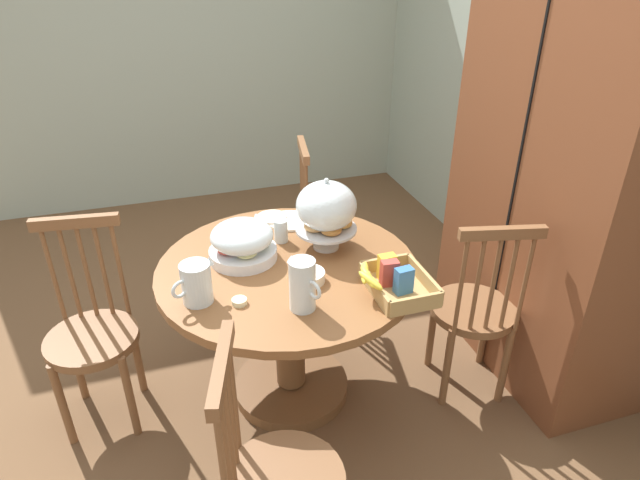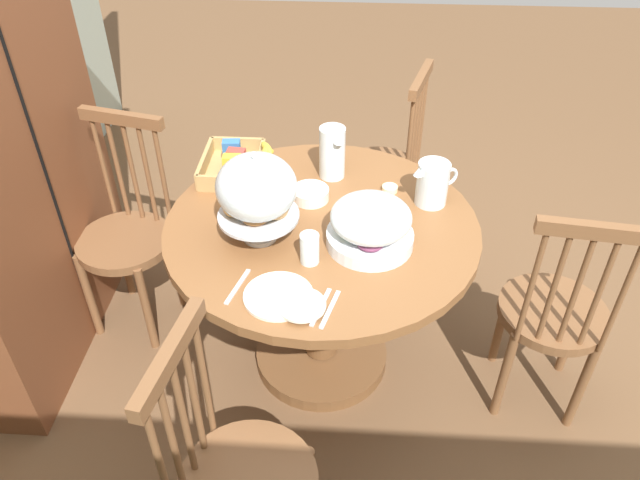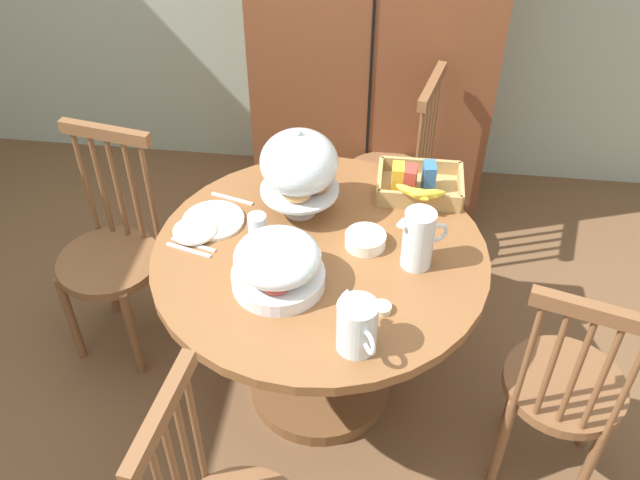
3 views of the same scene
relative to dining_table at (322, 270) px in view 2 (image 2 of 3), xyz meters
The scene contains 18 objects.
ground_plane 0.56m from the dining_table, 121.25° to the right, with size 10.00×10.00×0.00m, color brown.
dining_table is the anchor object (origin of this frame).
windsor_chair_near_window 0.87m from the dining_table, 17.32° to the right, with size 0.42×0.42×0.97m.
windsor_chair_by_cabinet 0.87m from the dining_table, 75.14° to the left, with size 0.41×0.42×0.97m.
windsor_chair_far_side 0.87m from the dining_table, 98.89° to the right, with size 0.40×0.40×0.97m.
pastry_stand_with_dome 0.48m from the dining_table, 114.91° to the left, with size 0.28×0.28×0.34m.
fruit_platter_covered 0.37m from the dining_table, 124.10° to the right, with size 0.30×0.30×0.18m.
orange_juice_pitcher 0.53m from the dining_table, 68.76° to the right, with size 0.12×0.19×0.17m.
milk_pitcher 0.46m from the dining_table, ahead, with size 0.18×0.10×0.21m.
cereal_basket 0.55m from the dining_table, 48.61° to the left, with size 0.32×0.30×0.12m.
china_plate_large 0.47m from the dining_table, 164.24° to the left, with size 0.22×0.22×0.01m, color white.
china_plate_small 0.51m from the dining_table, behind, with size 0.15×0.15×0.01m, color white.
cereal_bowl 0.29m from the dining_table, 19.06° to the left, with size 0.14×0.14×0.04m, color white.
drinking_glass 0.36m from the dining_table, behind, with size 0.06×0.06×0.11m, color silver.
butter_dish 0.41m from the dining_table, 48.42° to the right, with size 0.06×0.06×0.02m, color beige.
table_knife 0.49m from the dining_table, behind, with size 0.17×0.01×0.01m, color silver.
dinner_fork 0.50m from the dining_table, behind, with size 0.17×0.01×0.01m, color silver.
soup_spoon 0.49m from the dining_table, 145.42° to the left, with size 0.17×0.01×0.01m, color silver.
Camera 2 is at (-1.67, 0.08, 2.08)m, focal length 34.60 mm.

